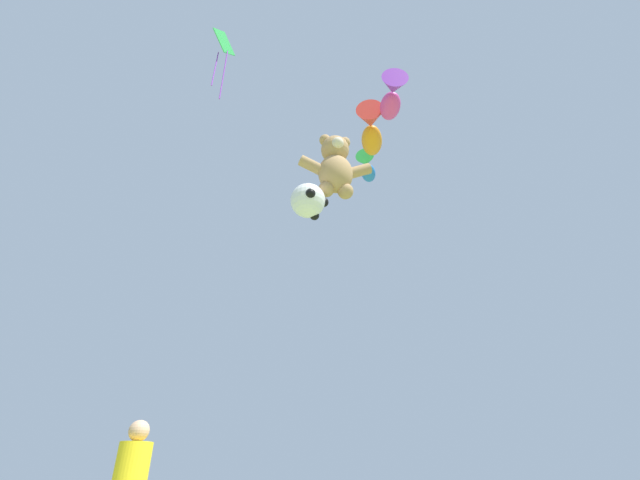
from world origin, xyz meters
TOP-DOWN VIEW (x-y plane):
  - teddy_bear_kite at (1.30, 3.33)m, footprint 1.90×0.84m
  - soccer_ball_kite at (0.61, 3.28)m, footprint 0.91×0.91m
  - fish_kite_magenta at (3.00, 3.23)m, footprint 0.97×1.66m
  - fish_kite_tangerine at (2.87, 4.87)m, footprint 1.41×2.21m
  - fish_kite_cobalt at (3.31, 6.84)m, footprint 1.13×1.59m
  - diamond_kite at (-1.93, 3.45)m, footprint 0.64×0.83m

SIDE VIEW (x-z plane):
  - soccer_ball_kite at x=0.61m, z-range 6.49..7.33m
  - teddy_bear_kite at x=1.30m, z-range 7.13..9.06m
  - fish_kite_magenta at x=3.00m, z-range 10.47..11.23m
  - fish_kite_tangerine at x=2.87m, z-range 10.64..11.49m
  - fish_kite_cobalt at x=3.31m, z-range 10.85..11.51m
  - diamond_kite at x=-1.93m, z-range 10.59..13.48m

